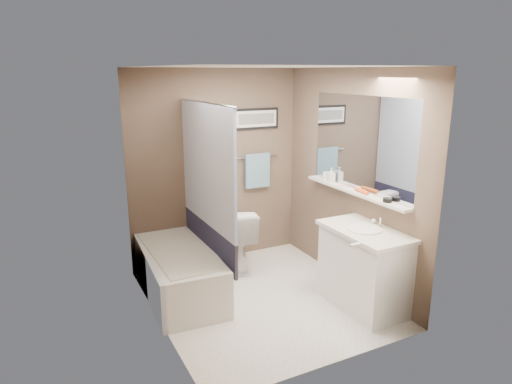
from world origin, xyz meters
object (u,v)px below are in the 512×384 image
bathtub (179,273)px  candle_bowl_near (387,200)px  soap_bottle (331,175)px  vanity (364,270)px  glass_jar (326,176)px  hair_brush_front (361,191)px  toilet (235,238)px

bathtub → candle_bowl_near: candle_bowl_near is taller
soap_bottle → vanity: bearing=-102.0°
glass_jar → soap_bottle: size_ratio=0.59×
hair_brush_front → candle_bowl_near: bearing=-90.0°
hair_brush_front → soap_bottle: (0.00, 0.54, 0.06)m
soap_bottle → bathtub: bearing=172.4°
vanity → glass_jar: bearing=78.8°
toilet → vanity: bearing=131.1°
vanity → candle_bowl_near: size_ratio=10.00×
candle_bowl_near → glass_jar: bearing=90.0°
toilet → soap_bottle: size_ratio=4.64×
bathtub → glass_jar: 2.01m
hair_brush_front → vanity: bearing=-119.8°
glass_jar → soap_bottle: (0.00, -0.09, 0.03)m
vanity → soap_bottle: soap_bottle is taller
bathtub → vanity: 1.95m
toilet → glass_jar: size_ratio=7.82×
vanity → soap_bottle: 1.19m
vanity → candle_bowl_near: bearing=-20.2°
bathtub → vanity: size_ratio=1.67×
vanity → glass_jar: (0.19, 0.96, 0.77)m
bathtub → toilet: size_ratio=1.92×
candle_bowl_near → glass_jar: size_ratio=0.90×
vanity → soap_bottle: bearing=77.7°
bathtub → vanity: (1.60, -1.11, 0.15)m
vanity → hair_brush_front: size_ratio=4.09×
bathtub → candle_bowl_near: bearing=-29.7°
candle_bowl_near → soap_bottle: soap_bottle is taller
toilet → soap_bottle: (0.95, -0.60, 0.81)m
bathtub → hair_brush_front: 2.14m
glass_jar → soap_bottle: bearing=-90.0°
bathtub → toilet: (0.83, 0.36, 0.14)m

